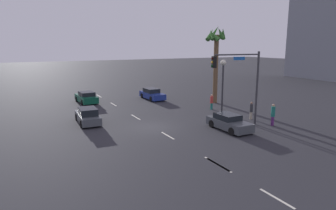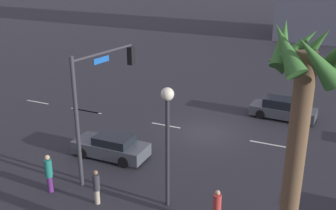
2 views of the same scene
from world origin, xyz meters
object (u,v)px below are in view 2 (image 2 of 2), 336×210
at_px(car_1, 111,147).
at_px(pedestrian_2, 49,172).
at_px(car_0, 282,109).
at_px(palm_tree_0, 303,114).
at_px(traffic_signal, 97,93).
at_px(pedestrian_0, 217,207).
at_px(pedestrian_1, 96,186).
at_px(streetlamp, 167,124).

height_order(car_1, pedestrian_2, pedestrian_2).
distance_m(car_0, palm_tree_0, 17.33).
bearing_deg(traffic_signal, car_0, -121.53).
height_order(traffic_signal, pedestrian_0, traffic_signal).
height_order(pedestrian_1, pedestrian_2, pedestrian_2).
height_order(traffic_signal, palm_tree_0, palm_tree_0).
relative_size(streetlamp, pedestrian_2, 2.87).
bearing_deg(car_1, pedestrian_0, 154.87).
bearing_deg(pedestrian_0, car_0, -91.46).
height_order(car_0, pedestrian_0, pedestrian_0).
relative_size(traffic_signal, streetlamp, 1.16).
xyz_separation_m(car_0, pedestrian_2, (8.36, 14.34, 0.38)).
bearing_deg(streetlamp, car_0, -102.27).
relative_size(pedestrian_0, pedestrian_2, 0.87).
bearing_deg(pedestrian_2, car_1, -99.19).
bearing_deg(pedestrian_0, pedestrian_1, 7.99).
bearing_deg(pedestrian_2, traffic_signal, -114.09).
bearing_deg(car_0, pedestrian_2, 59.76).
distance_m(car_0, traffic_signal, 14.24).
xyz_separation_m(car_0, pedestrian_0, (0.34, 13.48, 0.23)).
distance_m(pedestrian_1, palm_tree_0, 10.33).
relative_size(pedestrian_1, palm_tree_0, 0.18).
bearing_deg(pedestrian_1, traffic_signal, -60.32).
distance_m(traffic_signal, pedestrian_2, 4.40).
height_order(traffic_signal, pedestrian_1, traffic_signal).
relative_size(car_0, palm_tree_0, 0.48).
bearing_deg(car_1, streetlamp, 148.78).
height_order(pedestrian_1, palm_tree_0, palm_tree_0).
xyz_separation_m(car_0, traffic_signal, (7.19, 11.72, 3.71)).
relative_size(streetlamp, pedestrian_0, 3.30).
distance_m(traffic_signal, pedestrian_0, 7.88).
xyz_separation_m(car_0, streetlamp, (2.82, 12.98, 3.30)).
relative_size(traffic_signal, pedestrian_0, 3.84).
height_order(pedestrian_0, palm_tree_0, palm_tree_0).
height_order(traffic_signal, streetlamp, traffic_signal).
bearing_deg(palm_tree_0, pedestrian_1, -12.36).
xyz_separation_m(car_1, pedestrian_0, (-7.32, 3.44, 0.27)).
bearing_deg(car_0, streetlamp, 77.73).
relative_size(car_1, traffic_signal, 0.66).
bearing_deg(pedestrian_2, palm_tree_0, 171.01).
bearing_deg(pedestrian_0, car_1, -25.13).
distance_m(pedestrian_0, palm_tree_0, 6.88).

